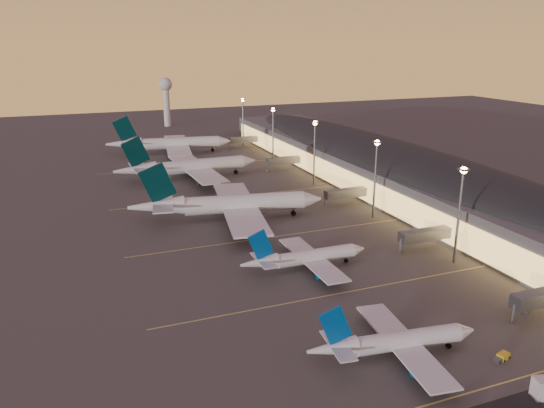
{
  "coord_description": "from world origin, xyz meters",
  "views": [
    {
      "loc": [
        -56.15,
        -102.65,
        56.18
      ],
      "look_at": [
        2.0,
        45.0,
        7.0
      ],
      "focal_mm": 35.0,
      "sensor_mm": 36.0,
      "label": 1
    }
  ],
  "objects_px": {
    "airliner_narrow_north": "(305,258)",
    "airliner_wide_near": "(228,205)",
    "airliner_wide_far": "(170,144)",
    "baggage_tug_a": "(502,357)",
    "airliner_narrow_south": "(394,342)",
    "baggage_tug_b": "(526,307)",
    "radar_tower": "(166,94)",
    "airliner_wide_mid": "(188,167)"
  },
  "relations": [
    {
      "from": "airliner_wide_mid",
      "to": "radar_tower",
      "type": "height_order",
      "value": "radar_tower"
    },
    {
      "from": "airliner_narrow_south",
      "to": "baggage_tug_a",
      "type": "relative_size",
      "value": 8.52
    },
    {
      "from": "airliner_narrow_north",
      "to": "airliner_wide_near",
      "type": "relative_size",
      "value": 0.55
    },
    {
      "from": "baggage_tug_b",
      "to": "radar_tower",
      "type": "bearing_deg",
      "value": 58.08
    },
    {
      "from": "airliner_narrow_south",
      "to": "airliner_wide_far",
      "type": "height_order",
      "value": "airliner_wide_far"
    },
    {
      "from": "airliner_wide_mid",
      "to": "airliner_narrow_north",
      "type": "bearing_deg",
      "value": -88.65
    },
    {
      "from": "airliner_narrow_north",
      "to": "airliner_wide_far",
      "type": "relative_size",
      "value": 0.54
    },
    {
      "from": "airliner_wide_far",
      "to": "airliner_narrow_north",
      "type": "bearing_deg",
      "value": -80.06
    },
    {
      "from": "airliner_narrow_north",
      "to": "baggage_tug_b",
      "type": "height_order",
      "value": "airliner_narrow_north"
    },
    {
      "from": "airliner_wide_far",
      "to": "airliner_wide_mid",
      "type": "bearing_deg",
      "value": -84.5
    },
    {
      "from": "airliner_narrow_south",
      "to": "baggage_tug_b",
      "type": "xyz_separation_m",
      "value": [
        37.28,
        4.68,
        -2.59
      ]
    },
    {
      "from": "airliner_wide_far",
      "to": "baggage_tug_a",
      "type": "bearing_deg",
      "value": -75.78
    },
    {
      "from": "airliner_narrow_south",
      "to": "airliner_wide_mid",
      "type": "distance_m",
      "value": 144.33
    },
    {
      "from": "airliner_wide_near",
      "to": "airliner_wide_mid",
      "type": "distance_m",
      "value": 57.83
    },
    {
      "from": "airliner_wide_near",
      "to": "airliner_wide_mid",
      "type": "xyz_separation_m",
      "value": [
        0.06,
        57.83,
        -0.14
      ]
    },
    {
      "from": "airliner_wide_mid",
      "to": "baggage_tug_a",
      "type": "xyz_separation_m",
      "value": [
        23.38,
        -152.37,
        -4.55
      ]
    },
    {
      "from": "baggage_tug_a",
      "to": "baggage_tug_b",
      "type": "bearing_deg",
      "value": 17.1
    },
    {
      "from": "radar_tower",
      "to": "baggage_tug_a",
      "type": "height_order",
      "value": "radar_tower"
    },
    {
      "from": "airliner_narrow_south",
      "to": "airliner_wide_near",
      "type": "height_order",
      "value": "airliner_wide_near"
    },
    {
      "from": "radar_tower",
      "to": "baggage_tug_b",
      "type": "bearing_deg",
      "value": -85.34
    },
    {
      "from": "airliner_wide_near",
      "to": "airliner_wide_mid",
      "type": "height_order",
      "value": "airliner_wide_near"
    },
    {
      "from": "airliner_narrow_south",
      "to": "airliner_narrow_north",
      "type": "bearing_deg",
      "value": 95.33
    },
    {
      "from": "airliner_narrow_north",
      "to": "airliner_wide_near",
      "type": "height_order",
      "value": "airliner_wide_near"
    },
    {
      "from": "airliner_narrow_north",
      "to": "airliner_wide_far",
      "type": "bearing_deg",
      "value": 92.0
    },
    {
      "from": "airliner_narrow_north",
      "to": "baggage_tug_a",
      "type": "distance_m",
      "value": 52.64
    },
    {
      "from": "airliner_narrow_south",
      "to": "baggage_tug_a",
      "type": "height_order",
      "value": "airliner_narrow_south"
    },
    {
      "from": "airliner_wide_near",
      "to": "baggage_tug_a",
      "type": "height_order",
      "value": "airliner_wide_near"
    },
    {
      "from": "airliner_wide_mid",
      "to": "airliner_wide_far",
      "type": "relative_size",
      "value": 0.97
    },
    {
      "from": "airliner_wide_far",
      "to": "baggage_tug_a",
      "type": "distance_m",
      "value": 208.12
    },
    {
      "from": "airliner_narrow_south",
      "to": "baggage_tug_b",
      "type": "bearing_deg",
      "value": 14.39
    },
    {
      "from": "airliner_narrow_south",
      "to": "radar_tower",
      "type": "bearing_deg",
      "value": 94.49
    },
    {
      "from": "airliner_narrow_north",
      "to": "baggage_tug_b",
      "type": "distance_m",
      "value": 51.63
    },
    {
      "from": "airliner_narrow_north",
      "to": "airliner_wide_far",
      "type": "distance_m",
      "value": 157.27
    },
    {
      "from": "airliner_wide_near",
      "to": "airliner_wide_far",
      "type": "distance_m",
      "value": 112.56
    },
    {
      "from": "airliner_wide_near",
      "to": "baggage_tug_a",
      "type": "relative_size",
      "value": 15.97
    },
    {
      "from": "airliner_wide_mid",
      "to": "baggage_tug_b",
      "type": "bearing_deg",
      "value": -75.41
    },
    {
      "from": "baggage_tug_a",
      "to": "baggage_tug_b",
      "type": "xyz_separation_m",
      "value": [
        19.2,
        12.84,
        0.0
      ]
    },
    {
      "from": "airliner_narrow_south",
      "to": "baggage_tug_a",
      "type": "bearing_deg",
      "value": -17.06
    },
    {
      "from": "airliner_wide_mid",
      "to": "radar_tower",
      "type": "bearing_deg",
      "value": 80.16
    },
    {
      "from": "airliner_narrow_north",
      "to": "baggage_tug_a",
      "type": "xyz_separation_m",
      "value": [
        16.69,
        -49.85,
        -2.68
      ]
    },
    {
      "from": "radar_tower",
      "to": "baggage_tug_b",
      "type": "relative_size",
      "value": 8.49
    },
    {
      "from": "radar_tower",
      "to": "baggage_tug_a",
      "type": "relative_size",
      "value": 8.25
    }
  ]
}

